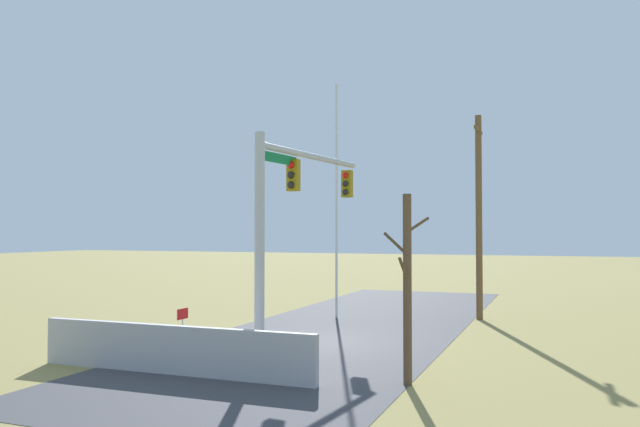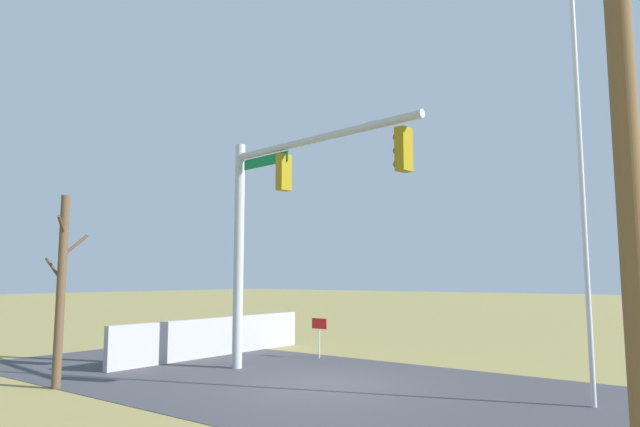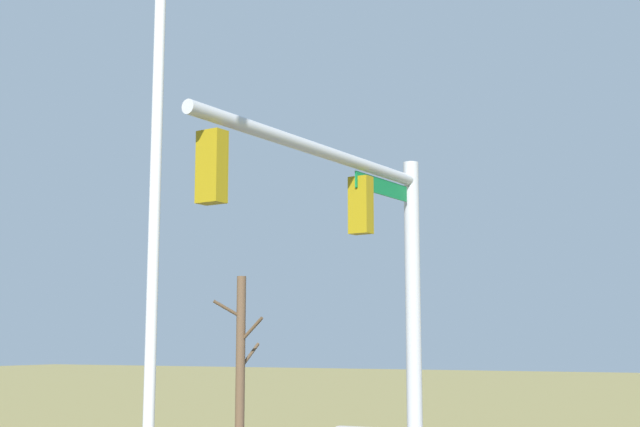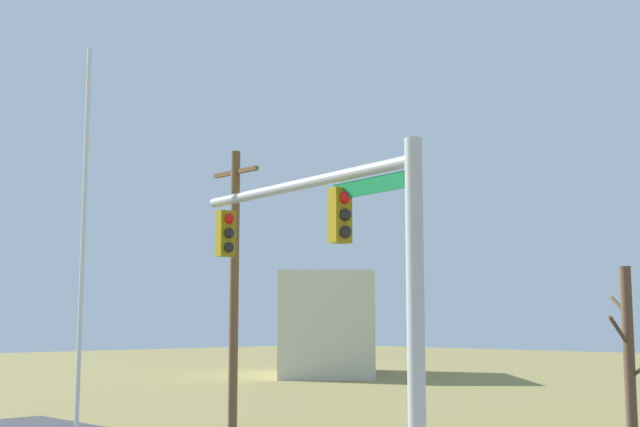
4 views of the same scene
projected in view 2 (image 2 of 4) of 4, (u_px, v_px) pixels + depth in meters
name	position (u px, v px, depth m)	size (l,w,h in m)	color
ground_plane	(322.00, 385.00, 12.90)	(160.00, 160.00, 0.00)	olive
road_surface	(490.00, 409.00, 10.51)	(28.00, 8.00, 0.01)	#3D3D42
sidewalk_corner	(212.00, 365.00, 15.82)	(6.00, 6.00, 0.01)	#B7B5AD
retaining_fence	(215.00, 337.00, 17.65)	(0.20, 7.72, 1.21)	#A8A8AD
signal_mast	(279.00, 206.00, 14.59)	(6.27, 1.00, 6.28)	#B2B5BA
flagpole	(581.00, 161.00, 11.20)	(0.10, 0.10, 9.65)	silver
utility_pole	(624.00, 105.00, 5.80)	(1.90, 0.26, 8.25)	brown
bare_tree	(61.00, 288.00, 12.73)	(1.27, 1.02, 4.40)	brown
open_sign	(319.00, 329.00, 17.23)	(0.56, 0.04, 1.22)	silver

